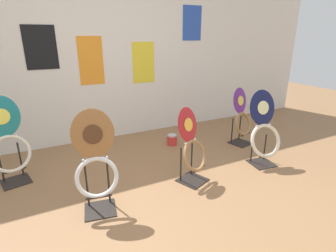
{
  "coord_description": "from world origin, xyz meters",
  "views": [
    {
      "loc": [
        -0.93,
        -1.69,
        1.53
      ],
      "look_at": [
        0.36,
        0.84,
        0.55
      ],
      "focal_mm": 28.0,
      "sensor_mm": 36.0,
      "label": 1
    }
  ],
  "objects_px": {
    "toilet_seat_display_teal_sax": "(8,143)",
    "toilet_seat_display_crimson_swirl": "(192,149)",
    "toilet_seat_display_purple_note": "(242,118)",
    "toilet_seat_display_navy_moon": "(264,131)",
    "paint_can": "(172,139)",
    "toilet_seat_display_woodgrain": "(96,163)"
  },
  "relations": [
    {
      "from": "toilet_seat_display_purple_note",
      "to": "toilet_seat_display_woodgrain",
      "type": "xyz_separation_m",
      "value": [
        -2.25,
        -0.65,
        0.09
      ]
    },
    {
      "from": "toilet_seat_display_crimson_swirl",
      "to": "toilet_seat_display_purple_note",
      "type": "bearing_deg",
      "value": 25.76
    },
    {
      "from": "toilet_seat_display_purple_note",
      "to": "toilet_seat_display_crimson_swirl",
      "type": "distance_m",
      "value": 1.35
    },
    {
      "from": "toilet_seat_display_purple_note",
      "to": "toilet_seat_display_crimson_swirl",
      "type": "height_order",
      "value": "toilet_seat_display_purple_note"
    },
    {
      "from": "toilet_seat_display_teal_sax",
      "to": "toilet_seat_display_crimson_swirl",
      "type": "bearing_deg",
      "value": -26.09
    },
    {
      "from": "toilet_seat_display_navy_moon",
      "to": "toilet_seat_display_crimson_swirl",
      "type": "bearing_deg",
      "value": 177.65
    },
    {
      "from": "toilet_seat_display_crimson_swirl",
      "to": "paint_can",
      "type": "distance_m",
      "value": 1.08
    },
    {
      "from": "toilet_seat_display_woodgrain",
      "to": "toilet_seat_display_teal_sax",
      "type": "bearing_deg",
      "value": 127.92
    },
    {
      "from": "toilet_seat_display_crimson_swirl",
      "to": "toilet_seat_display_navy_moon",
      "type": "height_order",
      "value": "toilet_seat_display_navy_moon"
    },
    {
      "from": "toilet_seat_display_purple_note",
      "to": "toilet_seat_display_teal_sax",
      "type": "bearing_deg",
      "value": 174.75
    },
    {
      "from": "toilet_seat_display_teal_sax",
      "to": "toilet_seat_display_navy_moon",
      "type": "height_order",
      "value": "toilet_seat_display_teal_sax"
    },
    {
      "from": "toilet_seat_display_crimson_swirl",
      "to": "toilet_seat_display_navy_moon",
      "type": "distance_m",
      "value": 1.01
    },
    {
      "from": "toilet_seat_display_teal_sax",
      "to": "toilet_seat_display_purple_note",
      "type": "bearing_deg",
      "value": -5.25
    },
    {
      "from": "toilet_seat_display_woodgrain",
      "to": "toilet_seat_display_navy_moon",
      "type": "xyz_separation_m",
      "value": [
        2.04,
        0.03,
        -0.05
      ]
    },
    {
      "from": "toilet_seat_display_crimson_swirl",
      "to": "toilet_seat_display_woodgrain",
      "type": "xyz_separation_m",
      "value": [
        -1.03,
        -0.07,
        0.1
      ]
    },
    {
      "from": "paint_can",
      "to": "toilet_seat_display_teal_sax",
      "type": "bearing_deg",
      "value": -176.13
    },
    {
      "from": "toilet_seat_display_purple_note",
      "to": "toilet_seat_display_woodgrain",
      "type": "height_order",
      "value": "toilet_seat_display_woodgrain"
    },
    {
      "from": "toilet_seat_display_purple_note",
      "to": "toilet_seat_display_crimson_swirl",
      "type": "xyz_separation_m",
      "value": [
        -1.21,
        -0.59,
        -0.01
      ]
    },
    {
      "from": "toilet_seat_display_crimson_swirl",
      "to": "toilet_seat_display_teal_sax",
      "type": "xyz_separation_m",
      "value": [
        -1.75,
        0.86,
        0.08
      ]
    },
    {
      "from": "toilet_seat_display_navy_moon",
      "to": "paint_can",
      "type": "distance_m",
      "value": 1.31
    },
    {
      "from": "toilet_seat_display_purple_note",
      "to": "paint_can",
      "type": "distance_m",
      "value": 1.07
    },
    {
      "from": "toilet_seat_display_purple_note",
      "to": "toilet_seat_display_navy_moon",
      "type": "relative_size",
      "value": 0.9
    }
  ]
}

